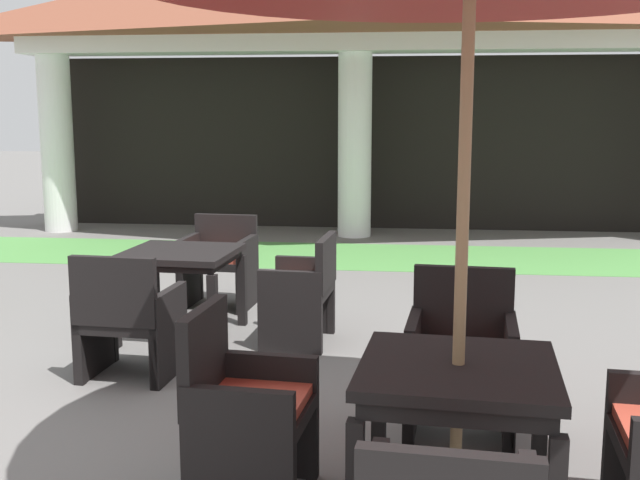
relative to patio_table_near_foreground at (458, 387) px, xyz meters
name	(u,v)px	position (x,y,z in m)	size (l,w,h in m)	color
ground_plane	(259,449)	(-1.01, 0.61, -0.62)	(60.00, 60.00, 0.00)	slate
background_pavilion	(356,8)	(-1.01, 8.02, 2.64)	(10.23, 2.75, 4.27)	white
lawn_strip	(345,256)	(-1.01, 6.33, -0.61)	(12.03, 1.82, 0.01)	#519347
patio_table_near_foreground	(458,387)	(0.00, 0.00, 0.00)	(0.93, 0.93, 0.72)	black
patio_chair_near_foreground_west	(245,414)	(-0.97, 0.08, -0.20)	(0.57, 0.60, 0.92)	black
patio_chair_near_foreground_north	(461,361)	(0.08, 0.98, -0.20)	(0.64, 0.61, 0.92)	black
patio_table_mid_left	(181,262)	(-2.05, 2.66, -0.01)	(0.92, 0.92, 0.71)	black
patio_chair_mid_left_east	(303,291)	(-1.05, 2.59, -0.21)	(0.55, 0.67, 0.86)	black
patio_chair_mid_left_south	(129,321)	(-2.12, 1.65, -0.22)	(0.64, 0.61, 0.89)	black
patio_chair_mid_left_north	(219,263)	(-1.98, 3.66, -0.21)	(0.67, 0.62, 0.84)	black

